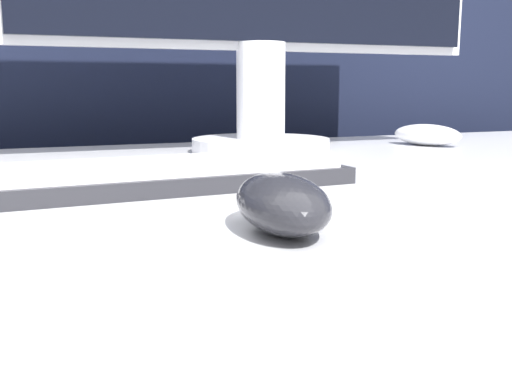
% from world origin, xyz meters
% --- Properties ---
extents(partition_panel, '(5.00, 0.03, 1.34)m').
position_xyz_m(partition_panel, '(0.00, 0.61, 0.67)').
color(partition_panel, black).
rests_on(partition_panel, ground_plane).
extents(computer_mouse_near, '(0.07, 0.12, 0.04)m').
position_xyz_m(computer_mouse_near, '(-0.00, -0.17, 0.72)').
color(computer_mouse_near, '#232328').
rests_on(computer_mouse_near, desk).
extents(keyboard, '(0.43, 0.15, 0.02)m').
position_xyz_m(keyboard, '(-0.06, 0.04, 0.71)').
color(keyboard, '#28282D').
rests_on(keyboard, desk).
extents(computer_mouse_far, '(0.09, 0.13, 0.03)m').
position_xyz_m(computer_mouse_far, '(0.46, 0.28, 0.72)').
color(computer_mouse_far, white).
rests_on(computer_mouse_far, desk).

